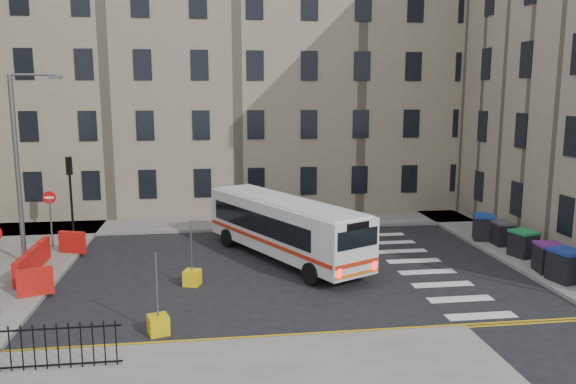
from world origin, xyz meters
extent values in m
plane|color=black|center=(0.00, 0.00, 0.00)|extent=(120.00, 120.00, 0.00)
cube|color=slate|center=(-6.00, 8.60, 0.07)|extent=(36.00, 3.20, 0.15)
cube|color=slate|center=(9.00, 4.00, 0.07)|extent=(2.40, 26.00, 0.15)
cube|color=gray|center=(-7.00, 15.50, 8.00)|extent=(38.00, 10.50, 16.00)
cylinder|color=black|center=(-12.00, 6.50, 1.75)|extent=(0.12, 0.12, 3.20)
cube|color=black|center=(-12.00, 6.50, 3.80)|extent=(0.28, 0.22, 0.90)
cylinder|color=#595B5E|center=(-13.00, 2.00, 4.15)|extent=(0.20, 0.20, 8.00)
cube|color=#595B5E|center=(-13.00, 2.00, 8.22)|extent=(0.50, 0.22, 0.14)
cylinder|color=#595B5E|center=(-12.50, 4.50, 1.35)|extent=(0.08, 0.08, 2.40)
cube|color=red|center=(-12.50, 4.50, 2.85)|extent=(0.60, 0.04, 0.60)
cube|color=red|center=(-12.20, -1.00, 0.65)|extent=(0.25, 1.25, 1.00)
cube|color=red|center=(-12.20, 0.50, 0.65)|extent=(0.25, 1.25, 1.00)
cube|color=red|center=(-12.20, 2.00, 0.65)|extent=(0.25, 1.25, 1.00)
cube|color=red|center=(-11.30, 3.30, 0.65)|extent=(1.26, 0.66, 1.00)
cube|color=red|center=(-11.30, -2.30, 0.65)|extent=(1.26, 0.66, 1.00)
cube|color=silver|center=(-1.70, 1.47, 1.56)|extent=(6.42, 9.74, 2.23)
cube|color=black|center=(-2.91, 1.35, 1.74)|extent=(3.60, 7.01, 0.89)
cube|color=black|center=(-0.91, 2.37, 1.74)|extent=(3.60, 7.01, 0.89)
cube|color=black|center=(-3.93, 5.84, 1.78)|extent=(1.77, 0.94, 0.98)
cube|color=black|center=(0.52, -2.91, 2.00)|extent=(1.77, 0.94, 0.71)
cube|color=#B8280F|center=(-2.71, 0.96, 1.02)|extent=(4.39, 8.59, 0.16)
cube|color=#B8280F|center=(-0.70, 1.98, 1.02)|extent=(4.39, 8.59, 0.16)
cube|color=#FF0C0C|center=(-0.27, -3.32, 0.80)|extent=(0.20, 0.13, 0.36)
cube|color=#FF0C0C|center=(1.32, -2.51, 0.80)|extent=(0.20, 0.13, 0.36)
cylinder|color=black|center=(-4.19, 3.90, 0.45)|extent=(0.63, 0.91, 0.89)
cylinder|color=black|center=(-2.21, 4.91, 0.45)|extent=(0.63, 0.91, 0.89)
cylinder|color=black|center=(-1.12, -2.13, 0.45)|extent=(0.63, 0.91, 0.89)
cylinder|color=black|center=(0.86, -1.12, 0.45)|extent=(0.63, 0.91, 0.89)
cube|color=black|center=(8.69, -3.46, 0.73)|extent=(1.16, 1.27, 1.15)
cube|color=navy|center=(8.69, -3.46, 1.36)|extent=(1.22, 1.33, 0.12)
cube|color=black|center=(8.71, -2.29, 0.69)|extent=(1.04, 1.16, 1.09)
cube|color=#5F1C6B|center=(8.71, -2.29, 1.30)|extent=(1.09, 1.21, 0.11)
cube|color=black|center=(8.93, -0.06, 0.69)|extent=(1.15, 1.24, 1.08)
cube|color=#1C7F3E|center=(8.93, -0.06, 1.29)|extent=(1.21, 1.30, 0.11)
cube|color=black|center=(9.04, 1.94, 0.66)|extent=(0.89, 1.02, 1.03)
cube|color=#3D3D3F|center=(9.04, 1.94, 1.23)|extent=(0.94, 1.07, 0.11)
cube|color=black|center=(8.59, 3.03, 0.73)|extent=(1.29, 1.37, 1.15)
cube|color=navy|center=(8.59, 3.03, 1.36)|extent=(1.35, 1.44, 0.12)
cube|color=yellow|center=(-5.71, -1.52, 0.30)|extent=(0.75, 0.75, 0.60)
cube|color=gold|center=(-6.60, -6.00, 0.30)|extent=(0.75, 0.75, 0.60)
camera|label=1|loc=(-4.84, -22.81, 7.33)|focal=35.00mm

